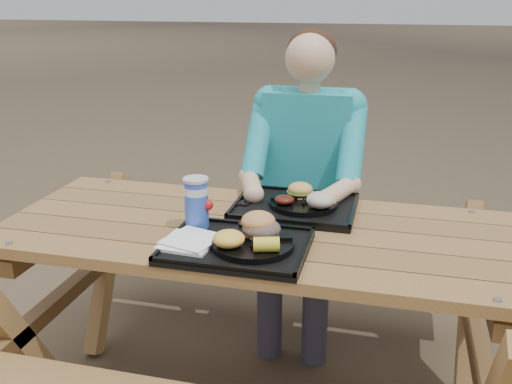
# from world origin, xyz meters

# --- Properties ---
(picnic_table) EXTENTS (1.80, 1.49, 0.75)m
(picnic_table) POSITION_xyz_m (0.00, 0.00, 0.38)
(picnic_table) COLOR #999999
(picnic_table) RESTS_ON ground
(tray_near) EXTENTS (0.45, 0.35, 0.02)m
(tray_near) POSITION_xyz_m (-0.01, -0.20, 0.76)
(tray_near) COLOR black
(tray_near) RESTS_ON picnic_table
(tray_far) EXTENTS (0.45, 0.35, 0.02)m
(tray_far) POSITION_xyz_m (0.10, 0.19, 0.76)
(tray_far) COLOR black
(tray_far) RESTS_ON picnic_table
(plate_near) EXTENTS (0.26, 0.26, 0.02)m
(plate_near) POSITION_xyz_m (0.04, -0.21, 0.78)
(plate_near) COLOR black
(plate_near) RESTS_ON tray_near
(plate_far) EXTENTS (0.26, 0.26, 0.02)m
(plate_far) POSITION_xyz_m (0.13, 0.20, 0.78)
(plate_far) COLOR black
(plate_far) RESTS_ON tray_far
(napkin_stack) EXTENTS (0.18, 0.18, 0.02)m
(napkin_stack) POSITION_xyz_m (-0.16, -0.24, 0.78)
(napkin_stack) COLOR white
(napkin_stack) RESTS_ON tray_near
(soda_cup) EXTENTS (0.08, 0.08, 0.16)m
(soda_cup) POSITION_xyz_m (-0.19, -0.09, 0.85)
(soda_cup) COLOR #173EB1
(soda_cup) RESTS_ON tray_near
(condiment_bbq) EXTENTS (0.05, 0.05, 0.03)m
(condiment_bbq) POSITION_xyz_m (-0.02, -0.09, 0.78)
(condiment_bbq) COLOR black
(condiment_bbq) RESTS_ON tray_near
(condiment_mustard) EXTENTS (0.05, 0.05, 0.03)m
(condiment_mustard) POSITION_xyz_m (0.04, -0.08, 0.78)
(condiment_mustard) COLOR yellow
(condiment_mustard) RESTS_ON tray_near
(sandwich) EXTENTS (0.12, 0.12, 0.12)m
(sandwich) POSITION_xyz_m (0.06, -0.16, 0.85)
(sandwich) COLOR #D88B4C
(sandwich) RESTS_ON plate_near
(mac_cheese) EXTENTS (0.10, 0.10, 0.05)m
(mac_cheese) POSITION_xyz_m (-0.02, -0.26, 0.81)
(mac_cheese) COLOR yellow
(mac_cheese) RESTS_ON plate_near
(corn_cob) EXTENTS (0.10, 0.10, 0.05)m
(corn_cob) POSITION_xyz_m (0.10, -0.27, 0.81)
(corn_cob) COLOR yellow
(corn_cob) RESTS_ON plate_near
(cutlery_far) EXTENTS (0.06, 0.14, 0.01)m
(cutlery_far) POSITION_xyz_m (-0.07, 0.20, 0.77)
(cutlery_far) COLOR black
(cutlery_far) RESTS_ON tray_far
(burger) EXTENTS (0.10, 0.10, 0.09)m
(burger) POSITION_xyz_m (0.11, 0.24, 0.83)
(burger) COLOR gold
(burger) RESTS_ON plate_far
(baked_beans) EXTENTS (0.07, 0.07, 0.03)m
(baked_beans) POSITION_xyz_m (0.07, 0.15, 0.81)
(baked_beans) COLOR #4C180F
(baked_beans) RESTS_ON plate_far
(potato_salad) EXTENTS (0.10, 0.10, 0.06)m
(potato_salad) POSITION_xyz_m (0.20, 0.14, 0.82)
(potato_salad) COLOR beige
(potato_salad) RESTS_ON plate_far
(diner) EXTENTS (0.48, 0.84, 1.28)m
(diner) POSITION_xyz_m (0.08, 0.63, 0.64)
(diner) COLOR #1CC5AE
(diner) RESTS_ON ground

